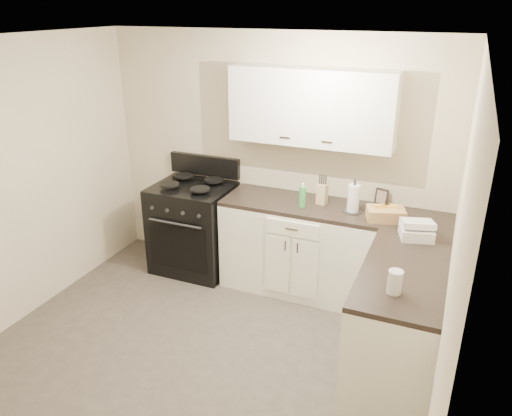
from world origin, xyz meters
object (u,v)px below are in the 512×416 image
at_px(paper_towel, 354,199).
at_px(wicker_basket, 386,214).
at_px(knife_block, 322,194).
at_px(countertop_grill, 416,233).
at_px(stove, 194,229).

relative_size(paper_towel, wicker_basket, 0.80).
xyz_separation_m(knife_block, countertop_grill, (0.92, -0.43, -0.05)).
height_order(paper_towel, countertop_grill, paper_towel).
bearing_deg(stove, paper_towel, -0.03).
xyz_separation_m(paper_towel, countertop_grill, (0.60, -0.34, -0.08)).
distance_m(knife_block, paper_towel, 0.33).
xyz_separation_m(knife_block, paper_towel, (0.32, -0.08, 0.03)).
relative_size(knife_block, countertop_grill, 0.78).
distance_m(stove, paper_towel, 1.80).
bearing_deg(countertop_grill, stove, 155.68).
bearing_deg(knife_block, countertop_grill, -15.37).
bearing_deg(knife_block, stove, -167.10).
relative_size(paper_towel, countertop_grill, 1.03).
height_order(knife_block, wicker_basket, knife_block).
xyz_separation_m(stove, wicker_basket, (2.00, -0.07, 0.53)).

